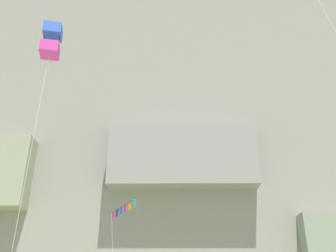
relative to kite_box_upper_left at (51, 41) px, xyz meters
The scene contains 3 objects.
cliff_face 46.19m from the kite_box_upper_left, 81.25° to the left, with size 180.00×26.70×58.18m.
kite_box_upper_left is the anchor object (origin of this frame).
kite_banner_far_right 17.69m from the kite_box_upper_left, 85.44° to the left, with size 2.66×5.86×10.65m.
Camera 1 is at (-1.27, 0.74, 2.80)m, focal length 40.98 mm.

